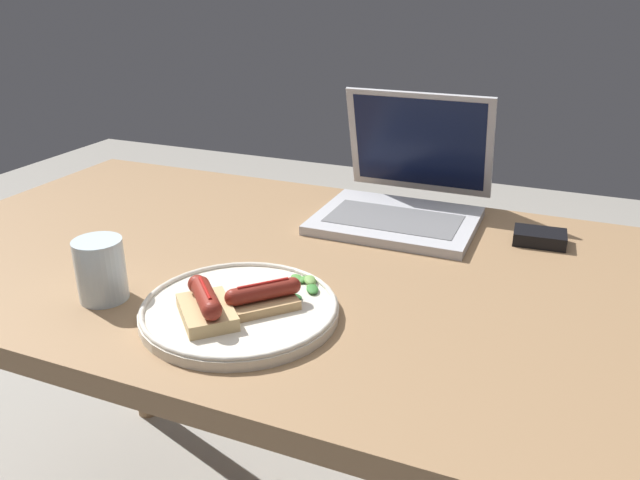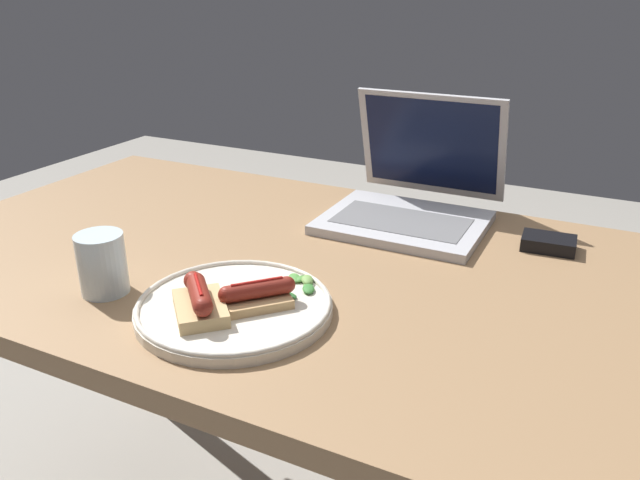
{
  "view_description": "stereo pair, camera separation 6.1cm",
  "coord_description": "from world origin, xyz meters",
  "px_view_note": "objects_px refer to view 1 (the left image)",
  "views": [
    {
      "loc": [
        0.47,
        -0.89,
        1.2
      ],
      "look_at": [
        0.11,
        -0.03,
        0.81
      ],
      "focal_mm": 35.0,
      "sensor_mm": 36.0,
      "label": 1
    },
    {
      "loc": [
        0.52,
        -0.86,
        1.2
      ],
      "look_at": [
        0.11,
        -0.03,
        0.81
      ],
      "focal_mm": 35.0,
      "sensor_mm": 36.0,
      "label": 2
    }
  ],
  "objects_px": {
    "drinking_glass": "(101,270)",
    "external_drive": "(540,237)",
    "plate": "(240,309)",
    "laptop": "(403,197)"
  },
  "relations": [
    {
      "from": "plate",
      "to": "drinking_glass",
      "type": "height_order",
      "value": "drinking_glass"
    },
    {
      "from": "laptop",
      "to": "external_drive",
      "type": "xyz_separation_m",
      "value": [
        0.27,
        -0.03,
        -0.03
      ]
    },
    {
      "from": "plate",
      "to": "drinking_glass",
      "type": "distance_m",
      "value": 0.22
    },
    {
      "from": "drinking_glass",
      "to": "plate",
      "type": "bearing_deg",
      "value": 8.93
    },
    {
      "from": "drinking_glass",
      "to": "external_drive",
      "type": "xyz_separation_m",
      "value": [
        0.59,
        0.48,
        -0.04
      ]
    },
    {
      "from": "plate",
      "to": "external_drive",
      "type": "height_order",
      "value": "external_drive"
    },
    {
      "from": "plate",
      "to": "external_drive",
      "type": "relative_size",
      "value": 2.97
    },
    {
      "from": "drinking_glass",
      "to": "laptop",
      "type": "bearing_deg",
      "value": 57.67
    },
    {
      "from": "plate",
      "to": "drinking_glass",
      "type": "bearing_deg",
      "value": -171.07
    },
    {
      "from": "external_drive",
      "to": "plate",
      "type": "bearing_deg",
      "value": -134.2
    }
  ]
}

